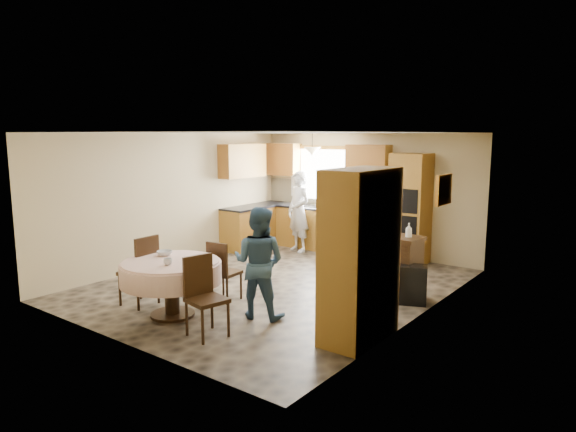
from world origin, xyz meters
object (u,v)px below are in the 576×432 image
(oven_tower, at_px, (410,209))
(chair_left, at_px, (142,267))
(person_dining, at_px, (259,262))
(person_sink, at_px, (299,211))
(chair_back, at_px, (222,269))
(dining_table, at_px, (171,273))
(cupboard, at_px, (360,255))
(sideboard, at_px, (383,264))
(chair_right, at_px, (203,292))

(oven_tower, relative_size, chair_left, 2.05)
(oven_tower, distance_m, person_dining, 4.04)
(oven_tower, relative_size, person_sink, 1.24)
(chair_back, xyz_separation_m, person_sink, (-1.06, 3.40, 0.35))
(chair_left, xyz_separation_m, chair_back, (0.79, 0.82, -0.07))
(dining_table, xyz_separation_m, chair_left, (-0.68, 0.03, -0.03))
(person_sink, bearing_deg, person_dining, -42.87)
(oven_tower, height_order, dining_table, oven_tower)
(oven_tower, bearing_deg, cupboard, -74.50)
(chair_left, bearing_deg, person_dining, 107.68)
(sideboard, height_order, person_sink, person_sink)
(chair_right, xyz_separation_m, person_dining, (0.14, 0.90, 0.21))
(sideboard, distance_m, chair_left, 3.68)
(cupboard, xyz_separation_m, person_sink, (-3.38, 3.41, -0.18))
(sideboard, bearing_deg, chair_right, -103.77)
(oven_tower, xyz_separation_m, dining_table, (-1.36, -4.71, -0.45))
(cupboard, relative_size, chair_left, 2.01)
(person_dining, bearing_deg, chair_back, -26.51)
(person_dining, bearing_deg, cupboard, 169.26)
(cupboard, xyz_separation_m, chair_back, (-2.32, 0.00, -0.54))
(oven_tower, xyz_separation_m, chair_right, (-0.53, -4.91, -0.51))
(chair_right, bearing_deg, sideboard, -6.22)
(sideboard, distance_m, person_dining, 2.24)
(oven_tower, height_order, chair_back, oven_tower)
(chair_left, bearing_deg, oven_tower, 151.96)
(chair_back, bearing_deg, person_dining, 164.11)
(person_sink, bearing_deg, chair_right, -49.45)
(dining_table, xyz_separation_m, person_sink, (-0.94, 4.26, 0.25))
(chair_back, distance_m, person_sink, 3.58)
(chair_back, bearing_deg, person_sink, -78.63)
(cupboard, bearing_deg, person_dining, -174.24)
(cupboard, bearing_deg, chair_left, -165.25)
(oven_tower, height_order, cupboard, oven_tower)
(oven_tower, distance_m, sideboard, 2.09)
(cupboard, xyz_separation_m, chair_left, (-3.11, -0.82, -0.47))
(dining_table, height_order, chair_back, chair_back)
(chair_back, distance_m, person_dining, 0.91)
(chair_left, relative_size, chair_back, 1.13)
(dining_table, bearing_deg, person_sink, 102.51)
(chair_back, height_order, person_dining, person_dining)
(oven_tower, distance_m, chair_left, 5.12)
(chair_right, height_order, person_dining, person_dining)
(chair_right, height_order, person_sink, person_sink)
(chair_right, distance_m, person_dining, 0.94)
(chair_left, bearing_deg, person_sink, 179.13)
(cupboard, relative_size, chair_right, 2.09)
(sideboard, relative_size, chair_back, 1.34)
(oven_tower, xyz_separation_m, person_dining, (-0.39, -4.01, -0.30))
(dining_table, distance_m, person_dining, 1.21)
(sideboard, bearing_deg, chair_back, -127.14)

